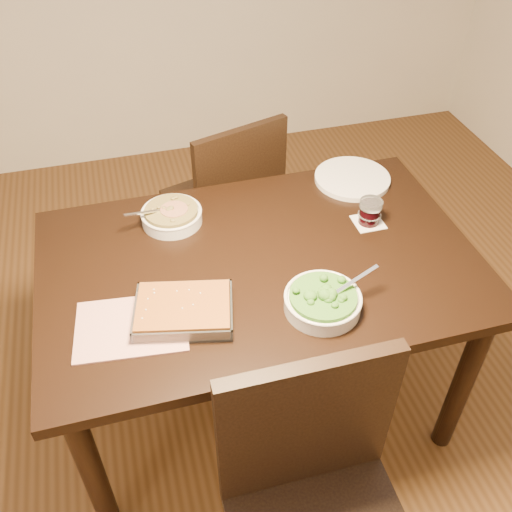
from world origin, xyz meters
TOP-DOWN VIEW (x-y plane):
  - ground at (0.00, 0.00)m, footprint 4.00×4.00m
  - table at (0.00, 0.00)m, footprint 1.40×0.90m
  - magazine_a at (-0.43, -0.18)m, footprint 0.34×0.26m
  - coaster at (0.41, 0.09)m, footprint 0.10×0.10m
  - stew_bowl at (-0.24, 0.27)m, footprint 0.23×0.21m
  - broccoli_bowl at (0.12, -0.25)m, footprint 0.26×0.23m
  - baking_dish at (-0.28, -0.18)m, footprint 0.32×0.26m
  - wine_tumbler at (0.41, 0.09)m, footprint 0.08×0.08m
  - dinner_plate at (0.46, 0.34)m, footprint 0.28×0.28m
  - chair_near at (-0.05, -0.71)m, footprint 0.46×0.46m
  - chair_far at (0.05, 0.69)m, footprint 0.52×0.52m

SIDE VIEW (x-z plane):
  - ground at x=0.00m, z-range 0.00..0.00m
  - chair_far at x=0.05m, z-range 0.05..0.94m
  - chair_near at x=-0.05m, z-range 0.06..1.03m
  - table at x=0.00m, z-range 0.28..1.03m
  - coaster at x=0.41m, z-range 0.75..0.75m
  - magazine_a at x=-0.43m, z-range 0.75..0.76m
  - dinner_plate at x=0.46m, z-range 0.75..0.77m
  - baking_dish at x=-0.28m, z-range 0.75..0.80m
  - stew_bowl at x=-0.24m, z-range 0.74..0.82m
  - broccoli_bowl at x=0.12m, z-range 0.74..0.83m
  - wine_tumbler at x=0.41m, z-range 0.75..0.84m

